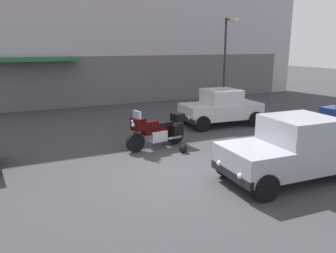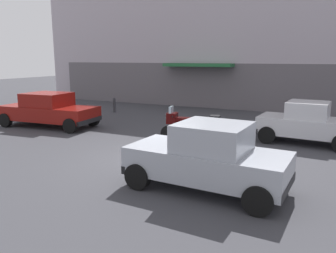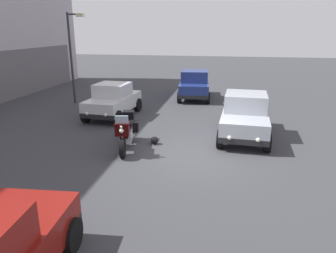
# 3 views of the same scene
# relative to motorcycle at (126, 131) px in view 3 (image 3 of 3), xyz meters

# --- Properties ---
(ground_plane) EXTENTS (80.00, 80.00, 0.00)m
(ground_plane) POSITION_rel_motorcycle_xyz_m (-0.29, -2.50, -0.62)
(ground_plane) COLOR #38383D
(motorcycle) EXTENTS (2.25, 0.95, 1.36)m
(motorcycle) POSITION_rel_motorcycle_xyz_m (0.00, 0.00, 0.00)
(motorcycle) COLOR black
(motorcycle) RESTS_ON ground
(helmet) EXTENTS (0.28, 0.28, 0.28)m
(helmet) POSITION_rel_motorcycle_xyz_m (0.53, -0.87, -0.48)
(helmet) COLOR black
(helmet) RESTS_ON ground
(car_hatchback_near) EXTENTS (3.97, 2.07, 1.64)m
(car_hatchback_near) POSITION_rel_motorcycle_xyz_m (8.67, -1.41, 0.19)
(car_hatchback_near) COLOR navy
(car_hatchback_near) RESTS_ON ground
(car_compact_side) EXTENTS (3.56, 1.94, 1.56)m
(car_compact_side) POSITION_rel_motorcycle_xyz_m (3.83, 1.86, 0.15)
(car_compact_side) COLOR silver
(car_compact_side) RESTS_ON ground
(car_wagon_end) EXTENTS (3.94, 1.96, 1.64)m
(car_wagon_end) POSITION_rel_motorcycle_xyz_m (2.06, -4.03, 0.19)
(car_wagon_end) COLOR #9EA3AD
(car_wagon_end) RESTS_ON ground
(streetlamp_curbside) EXTENTS (0.28, 0.94, 4.77)m
(streetlamp_curbside) POSITION_rel_motorcycle_xyz_m (6.13, 4.83, 2.28)
(streetlamp_curbside) COLOR #2D2D33
(streetlamp_curbside) RESTS_ON ground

